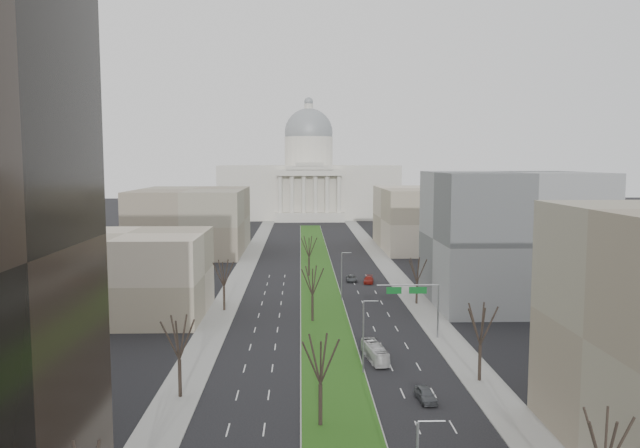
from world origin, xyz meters
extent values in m
plane|color=black|center=(0.00, 120.00, 0.00)|extent=(600.00, 600.00, 0.00)
cube|color=#999993|center=(0.00, 119.00, 0.07)|extent=(8.00, 222.00, 0.15)
cube|color=#1A4913|center=(0.00, 119.00, 0.17)|extent=(7.70, 221.70, 0.06)
cube|color=gray|center=(-17.50, 95.00, 0.07)|extent=(5.00, 330.00, 0.15)
cube|color=gray|center=(17.50, 95.00, 0.07)|extent=(5.00, 330.00, 0.15)
cube|color=beige|center=(0.00, 270.00, 12.00)|extent=(80.00, 40.00, 24.00)
cube|color=beige|center=(0.00, 247.00, 2.00)|extent=(30.00, 6.00, 4.00)
cube|color=beige|center=(0.00, 247.00, 21.00)|extent=(28.00, 5.00, 2.50)
cube|color=beige|center=(0.00, 247.00, 23.00)|extent=(20.00, 5.00, 1.80)
cube|color=beige|center=(0.00, 247.00, 24.60)|extent=(12.00, 5.00, 1.60)
cylinder|color=beige|center=(0.00, 270.00, 30.00)|extent=(22.00, 22.00, 14.00)
sphere|color=gray|center=(0.00, 270.00, 39.00)|extent=(22.00, 22.00, 22.00)
cylinder|color=beige|center=(0.00, 270.00, 50.00)|extent=(4.00, 4.00, 4.00)
sphere|color=gray|center=(0.00, 270.00, 53.00)|extent=(4.00, 4.00, 4.00)
cylinder|color=beige|center=(-12.50, 247.00, 12.00)|extent=(2.00, 2.00, 16.00)
cylinder|color=beige|center=(-7.50, 247.00, 12.00)|extent=(2.00, 2.00, 16.00)
cylinder|color=beige|center=(-2.50, 247.00, 12.00)|extent=(2.00, 2.00, 16.00)
cylinder|color=beige|center=(2.50, 247.00, 12.00)|extent=(2.00, 2.00, 16.00)
cylinder|color=beige|center=(7.50, 247.00, 12.00)|extent=(2.00, 2.00, 16.00)
cylinder|color=beige|center=(12.50, 247.00, 12.00)|extent=(2.00, 2.00, 16.00)
cube|color=tan|center=(-33.00, 85.00, 7.00)|extent=(26.00, 22.00, 14.00)
cube|color=#5D6062|center=(34.00, 92.00, 12.00)|extent=(28.00, 26.00, 24.00)
cube|color=gray|center=(-35.00, 160.00, 9.00)|extent=(30.00, 40.00, 18.00)
cube|color=tan|center=(35.00, 165.00, 9.00)|extent=(30.00, 40.00, 18.00)
cylinder|color=black|center=(-17.20, 48.00, 2.16)|extent=(0.40, 0.40, 4.32)
cylinder|color=black|center=(-17.20, 88.00, 2.11)|extent=(0.40, 0.40, 4.22)
cylinder|color=black|center=(17.20, 52.00, 2.21)|extent=(0.40, 0.40, 4.42)
cylinder|color=black|center=(17.20, 92.00, 2.02)|extent=(0.40, 0.40, 4.03)
cylinder|color=black|center=(-2.00, 40.00, 2.16)|extent=(0.40, 0.40, 4.32)
cylinder|color=black|center=(-2.00, 80.00, 2.16)|extent=(0.40, 0.40, 4.32)
cylinder|color=black|center=(-2.00, 120.00, 2.16)|extent=(0.40, 0.40, 4.32)
cylinder|color=gray|center=(4.60, 20.00, 9.10)|extent=(1.80, 0.12, 0.12)
cylinder|color=gray|center=(3.70, 55.00, 4.50)|extent=(0.20, 0.20, 9.00)
cylinder|color=gray|center=(4.60, 55.00, 9.10)|extent=(1.80, 0.12, 0.12)
cylinder|color=gray|center=(3.70, 95.00, 4.50)|extent=(0.20, 0.20, 9.00)
cylinder|color=gray|center=(4.60, 95.00, 9.10)|extent=(1.80, 0.12, 0.12)
cylinder|color=gray|center=(16.20, 70.00, 4.00)|extent=(0.24, 0.24, 8.00)
cylinder|color=gray|center=(11.70, 70.00, 8.00)|extent=(9.00, 0.18, 0.18)
cube|color=#0C591E|center=(13.20, 70.08, 7.20)|extent=(2.60, 0.08, 1.00)
cube|color=#0C591E|center=(9.70, 70.08, 7.20)|extent=(2.20, 0.08, 1.00)
imported|color=#484B4F|center=(9.63, 46.19, 0.73)|extent=(2.14, 4.46, 1.47)
imported|color=black|center=(5.92, 65.21, 0.68)|extent=(2.05, 4.28, 1.35)
imported|color=maroon|center=(10.62, 111.96, 0.71)|extent=(2.71, 5.13, 1.42)
imported|color=#46494D|center=(7.12, 114.01, 0.65)|extent=(2.21, 4.72, 1.30)
imported|color=silver|center=(5.77, 60.18, 1.11)|extent=(2.96, 8.13, 2.21)
camera|label=1|loc=(-3.89, -18.80, 25.96)|focal=35.00mm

